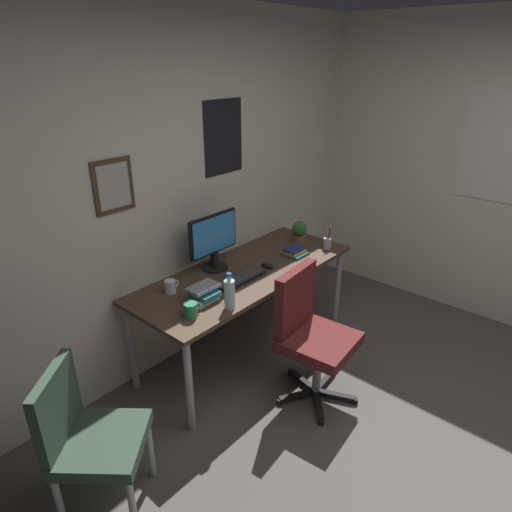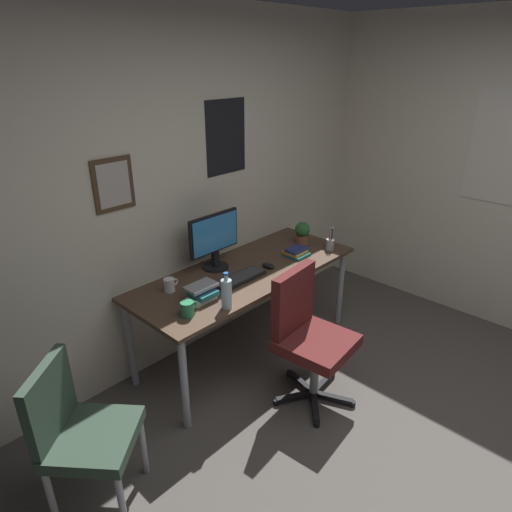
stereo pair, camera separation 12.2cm
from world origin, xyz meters
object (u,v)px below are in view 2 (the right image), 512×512
object	(u,v)px
monitor	(214,239)
water_bottle	(226,293)
potted_plant	(302,232)
pen_cup	(330,244)
side_chair	(79,428)
coffee_mug_near	(188,309)
book_stack_left	(296,252)
keyboard	(239,278)
office_chair	(307,331)
computer_mouse	(268,265)
coffee_mug_far	(170,285)
book_stack_right	(202,292)

from	to	relation	value
monitor	water_bottle	size ratio (longest dim) A/B	1.82
potted_plant	pen_cup	world-z (taller)	pen_cup
side_chair	coffee_mug_near	distance (m)	0.90
water_bottle	book_stack_left	world-z (taller)	water_bottle
keyboard	book_stack_left	bearing A→B (deg)	-2.95
water_bottle	pen_cup	size ratio (longest dim) A/B	1.26
keyboard	monitor	bearing A→B (deg)	85.77
office_chair	keyboard	world-z (taller)	office_chair
side_chair	book_stack_left	bearing A→B (deg)	6.33
side_chair	water_bottle	size ratio (longest dim) A/B	3.47
coffee_mug_near	pen_cup	bearing A→B (deg)	-1.90
side_chair	computer_mouse	xyz separation A→B (m)	(1.71, 0.24, 0.25)
water_bottle	coffee_mug_far	world-z (taller)	water_bottle
computer_mouse	book_stack_right	size ratio (longest dim) A/B	0.52
water_bottle	book_stack_left	bearing A→B (deg)	11.19
water_bottle	potted_plant	world-z (taller)	water_bottle
coffee_mug_far	book_stack_left	distance (m)	1.11
computer_mouse	potted_plant	xyz separation A→B (m)	(0.57, 0.11, 0.09)
side_chair	coffee_mug_far	size ratio (longest dim) A/B	7.74
keyboard	book_stack_left	distance (m)	0.62
computer_mouse	pen_cup	size ratio (longest dim) A/B	0.55
side_chair	potted_plant	size ratio (longest dim) A/B	4.49
keyboard	pen_cup	size ratio (longest dim) A/B	2.15
office_chair	side_chair	bearing A→B (deg)	167.31
monitor	computer_mouse	distance (m)	0.47
office_chair	book_stack_left	bearing A→B (deg)	44.72
monitor	book_stack_left	size ratio (longest dim) A/B	2.54
computer_mouse	book_stack_right	world-z (taller)	book_stack_right
office_chair	computer_mouse	xyz separation A→B (m)	(0.24, 0.57, 0.22)
pen_cup	computer_mouse	bearing A→B (deg)	166.79
office_chair	book_stack_right	size ratio (longest dim) A/B	4.45
coffee_mug_near	pen_cup	xyz separation A→B (m)	(1.48, -0.05, 0.00)
coffee_mug_far	book_stack_right	xyz separation A→B (m)	(0.07, -0.26, 0.01)
side_chair	water_bottle	bearing A→B (deg)	1.95
potted_plant	pen_cup	bearing A→B (deg)	-78.91
pen_cup	coffee_mug_near	bearing A→B (deg)	178.10
book_stack_left	potted_plant	bearing A→B (deg)	28.05
water_bottle	potted_plant	xyz separation A→B (m)	(1.20, 0.32, -0.00)
keyboard	book_stack_left	world-z (taller)	book_stack_left
coffee_mug_far	book_stack_left	bearing A→B (deg)	-13.80
coffee_mug_near	computer_mouse	bearing A→B (deg)	6.27
monitor	book_stack_left	distance (m)	0.71
computer_mouse	book_stack_left	size ratio (longest dim) A/B	0.61
potted_plant	book_stack_right	xyz separation A→B (m)	(-1.24, -0.12, -0.05)
monitor	keyboard	bearing A→B (deg)	-94.23
monitor	book_stack_left	world-z (taller)	monitor
side_chair	computer_mouse	size ratio (longest dim) A/B	7.95
office_chair	keyboard	bearing A→B (deg)	95.95
book_stack_right	pen_cup	bearing A→B (deg)	-6.09
water_bottle	book_stack_left	xyz separation A→B (m)	(0.96, 0.19, -0.08)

